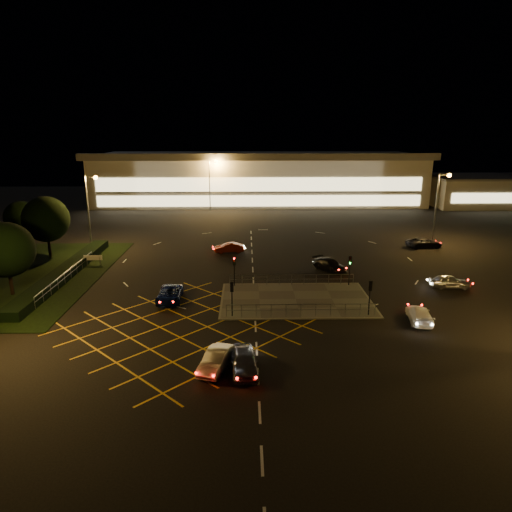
{
  "coord_description": "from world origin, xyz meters",
  "views": [
    {
      "loc": [
        -2.7,
        -43.1,
        15.89
      ],
      "look_at": [
        -1.65,
        6.77,
        2.0
      ],
      "focal_mm": 32.0,
      "sensor_mm": 36.0,
      "label": 1
    }
  ],
  "objects_px": {
    "signal_sw": "(232,292)",
    "car_right_silver": "(450,282)",
    "car_queue_white": "(216,360)",
    "car_east_grey": "(424,243)",
    "signal_se": "(370,291)",
    "car_left_blue": "(170,294)",
    "car_far_dkgrey": "(330,265)",
    "signal_ne": "(350,264)",
    "car_circ_red": "(229,248)",
    "signal_nw": "(234,265)",
    "car_approach_white": "(420,314)",
    "car_near_silver": "(244,361)"
  },
  "relations": [
    {
      "from": "signal_sw",
      "to": "car_right_silver",
      "type": "height_order",
      "value": "signal_sw"
    },
    {
      "from": "car_queue_white",
      "to": "car_east_grey",
      "type": "xyz_separation_m",
      "value": [
        26.85,
        32.82,
        0.01
      ]
    },
    {
      "from": "signal_se",
      "to": "car_left_blue",
      "type": "height_order",
      "value": "signal_se"
    },
    {
      "from": "car_far_dkgrey",
      "to": "car_right_silver",
      "type": "xyz_separation_m",
      "value": [
        11.35,
        -6.4,
        0.02
      ]
    },
    {
      "from": "signal_sw",
      "to": "signal_se",
      "type": "distance_m",
      "value": 12.0
    },
    {
      "from": "signal_ne",
      "to": "car_east_grey",
      "type": "bearing_deg",
      "value": 48.67
    },
    {
      "from": "signal_se",
      "to": "car_circ_red",
      "type": "relative_size",
      "value": 0.81
    },
    {
      "from": "signal_sw",
      "to": "signal_nw",
      "type": "xyz_separation_m",
      "value": [
        0.0,
        7.99,
        0.0
      ]
    },
    {
      "from": "car_left_blue",
      "to": "car_right_silver",
      "type": "height_order",
      "value": "car_right_silver"
    },
    {
      "from": "car_left_blue",
      "to": "car_far_dkgrey",
      "type": "xyz_separation_m",
      "value": [
        17.07,
        9.52,
        0.0
      ]
    },
    {
      "from": "car_far_dkgrey",
      "to": "car_circ_red",
      "type": "height_order",
      "value": "car_far_dkgrey"
    },
    {
      "from": "signal_nw",
      "to": "car_east_grey",
      "type": "distance_m",
      "value": 30.56
    },
    {
      "from": "car_far_dkgrey",
      "to": "car_circ_red",
      "type": "xyz_separation_m",
      "value": [
        -12.04,
        8.3,
        -0.03
      ]
    },
    {
      "from": "car_right_silver",
      "to": "car_far_dkgrey",
      "type": "bearing_deg",
      "value": 64.13
    },
    {
      "from": "signal_ne",
      "to": "car_circ_red",
      "type": "xyz_separation_m",
      "value": [
        -13.08,
        13.89,
        -1.73
      ]
    },
    {
      "from": "car_left_blue",
      "to": "car_approach_white",
      "type": "xyz_separation_m",
      "value": [
        22.15,
        -5.31,
        -0.03
      ]
    },
    {
      "from": "car_queue_white",
      "to": "car_right_silver",
      "type": "bearing_deg",
      "value": 52.0
    },
    {
      "from": "car_east_grey",
      "to": "car_far_dkgrey",
      "type": "bearing_deg",
      "value": 115.95
    },
    {
      "from": "signal_se",
      "to": "car_right_silver",
      "type": "distance_m",
      "value": 12.68
    },
    {
      "from": "signal_ne",
      "to": "car_approach_white",
      "type": "height_order",
      "value": "signal_ne"
    },
    {
      "from": "car_right_silver",
      "to": "car_approach_white",
      "type": "height_order",
      "value": "car_right_silver"
    },
    {
      "from": "car_right_silver",
      "to": "car_approach_white",
      "type": "distance_m",
      "value": 10.51
    },
    {
      "from": "signal_nw",
      "to": "car_right_silver",
      "type": "bearing_deg",
      "value": -2.08
    },
    {
      "from": "car_left_blue",
      "to": "signal_nw",
      "type": "bearing_deg",
      "value": 31.56
    },
    {
      "from": "signal_sw",
      "to": "signal_nw",
      "type": "height_order",
      "value": "same"
    },
    {
      "from": "car_queue_white",
      "to": "car_left_blue",
      "type": "bearing_deg",
      "value": 129.39
    },
    {
      "from": "signal_nw",
      "to": "car_approach_white",
      "type": "bearing_deg",
      "value": -29.94
    },
    {
      "from": "car_queue_white",
      "to": "car_right_silver",
      "type": "xyz_separation_m",
      "value": [
        23.14,
        16.07,
        0.02
      ]
    },
    {
      "from": "signal_ne",
      "to": "car_far_dkgrey",
      "type": "height_order",
      "value": "signal_ne"
    },
    {
      "from": "signal_se",
      "to": "car_circ_red",
      "type": "xyz_separation_m",
      "value": [
        -13.08,
        21.88,
        -1.73
      ]
    },
    {
      "from": "signal_nw",
      "to": "car_circ_red",
      "type": "height_order",
      "value": "signal_nw"
    },
    {
      "from": "signal_nw",
      "to": "car_queue_white",
      "type": "distance_m",
      "value": 16.99
    },
    {
      "from": "car_east_grey",
      "to": "car_approach_white",
      "type": "bearing_deg",
      "value": 149.84
    },
    {
      "from": "car_far_dkgrey",
      "to": "car_east_grey",
      "type": "height_order",
      "value": "car_east_grey"
    },
    {
      "from": "signal_ne",
      "to": "car_circ_red",
      "type": "relative_size",
      "value": 0.81
    },
    {
      "from": "signal_sw",
      "to": "signal_ne",
      "type": "height_order",
      "value": "same"
    },
    {
      "from": "car_right_silver",
      "to": "car_east_grey",
      "type": "relative_size",
      "value": 0.83
    },
    {
      "from": "car_near_silver",
      "to": "car_far_dkgrey",
      "type": "bearing_deg",
      "value": 62.3
    },
    {
      "from": "car_far_dkgrey",
      "to": "car_right_silver",
      "type": "height_order",
      "value": "car_right_silver"
    },
    {
      "from": "signal_ne",
      "to": "car_east_grey",
      "type": "xyz_separation_m",
      "value": [
        14.02,
        15.94,
        -1.69
      ]
    },
    {
      "from": "car_east_grey",
      "to": "car_approach_white",
      "type": "distance_m",
      "value": 27.09
    },
    {
      "from": "car_queue_white",
      "to": "car_right_silver",
      "type": "relative_size",
      "value": 1.0
    },
    {
      "from": "car_left_blue",
      "to": "car_east_grey",
      "type": "xyz_separation_m",
      "value": [
        32.12,
        19.87,
        0.01
      ]
    },
    {
      "from": "signal_ne",
      "to": "signal_nw",
      "type": "bearing_deg",
      "value": 180.0
    },
    {
      "from": "car_left_blue",
      "to": "car_east_grey",
      "type": "relative_size",
      "value": 0.98
    },
    {
      "from": "signal_sw",
      "to": "car_circ_red",
      "type": "distance_m",
      "value": 21.97
    },
    {
      "from": "car_queue_white",
      "to": "car_approach_white",
      "type": "height_order",
      "value": "car_queue_white"
    },
    {
      "from": "car_right_silver",
      "to": "car_approach_white",
      "type": "bearing_deg",
      "value": 146.9
    },
    {
      "from": "signal_ne",
      "to": "car_approach_white",
      "type": "bearing_deg",
      "value": -66.37
    },
    {
      "from": "signal_se",
      "to": "signal_nw",
      "type": "height_order",
      "value": "same"
    }
  ]
}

